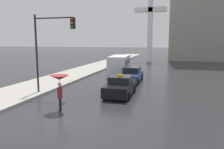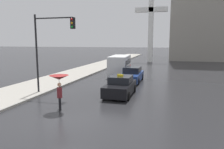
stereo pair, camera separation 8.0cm
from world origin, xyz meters
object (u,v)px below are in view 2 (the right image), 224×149
(ambulance_van, at_px, (120,65))
(monument_cross, at_px, (151,21))
(sedan_red, at_px, (132,75))
(traffic_light, at_px, (51,40))
(pedestrian_with_umbrella, at_px, (59,82))
(taxi, at_px, (120,86))

(ambulance_van, bearing_deg, monument_cross, -99.55)
(ambulance_van, height_order, monument_cross, monument_cross)
(sedan_red, relative_size, ambulance_van, 0.85)
(ambulance_van, relative_size, traffic_light, 0.92)
(pedestrian_with_umbrella, bearing_deg, sedan_red, -34.44)
(taxi, height_order, traffic_light, traffic_light)
(monument_cross, bearing_deg, taxi, -88.95)
(pedestrian_with_umbrella, bearing_deg, monument_cross, -25.18)
(sedan_red, relative_size, pedestrian_with_umbrella, 2.26)
(sedan_red, bearing_deg, ambulance_van, -59.70)
(sedan_red, height_order, pedestrian_with_umbrella, pedestrian_with_umbrella)
(taxi, distance_m, sedan_red, 5.94)
(ambulance_van, relative_size, monument_cross, 0.39)
(ambulance_van, xyz_separation_m, pedestrian_with_umbrella, (-0.26, -14.11, 0.41))
(sedan_red, xyz_separation_m, traffic_light, (-4.89, -7.03, 3.46))
(pedestrian_with_umbrella, bearing_deg, traffic_light, 14.25)
(monument_cross, bearing_deg, sedan_red, -89.11)
(sedan_red, height_order, ambulance_van, ambulance_van)
(sedan_red, distance_m, monument_cross, 23.66)
(sedan_red, distance_m, ambulance_van, 4.24)
(traffic_light, bearing_deg, monument_cross, 81.26)
(taxi, distance_m, traffic_light, 6.23)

